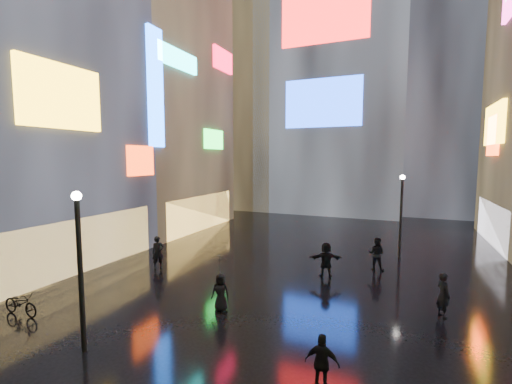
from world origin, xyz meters
The scene contains 16 objects.
ground centered at (0.00, 20.00, 0.00)m, with size 140.00×140.00×0.00m, color black.
building_left_mid centered at (-15.98, 14.01, 11.97)m, with size 10.28×12.70×24.00m.
building_left_far centered at (-15.98, 26.00, 10.98)m, with size 10.28×12.00×22.00m.
tower_main centered at (-3.00, 43.97, 21.01)m, with size 16.00×14.20×42.00m.
tower_flank_right centered at (9.00, 46.00, 17.00)m, with size 12.00×12.00×34.00m, color black.
tower_flank_left centered at (-14.00, 42.00, 13.00)m, with size 10.00×10.00×26.00m, color black.
lamp_near centered at (-4.42, 8.20, 2.94)m, with size 0.30×0.30×5.20m.
lamp_far centered at (4.89, 23.63, 2.94)m, with size 0.30×0.30×5.20m.
pedestrian_3 centered at (3.06, 9.31, 0.79)m, with size 0.93×0.39×1.58m, color black.
pedestrian_4 centered at (-1.81, 12.55, 0.76)m, with size 0.75×0.49×1.53m, color black.
pedestrian_5 centered at (1.35, 18.23, 0.92)m, with size 1.71×0.54×1.84m, color black.
pedestrian_6 centered at (-7.67, 15.90, 0.92)m, with size 0.67×0.44×1.84m, color black.
pedestrian_7 centered at (3.71, 20.47, 0.92)m, with size 0.89×0.69×1.83m, color black.
umbrella_2 centered at (-1.81, 12.55, 1.92)m, with size 0.86×0.88×0.79m, color black.
bicycle centered at (-8.90, 9.08, 0.48)m, with size 0.64×1.84×0.96m, color black.
pedestrian_8 centered at (6.49, 15.45, 0.89)m, with size 0.65×0.43×1.78m, color black.
Camera 1 is at (4.79, 0.71, 6.20)m, focal length 24.00 mm.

